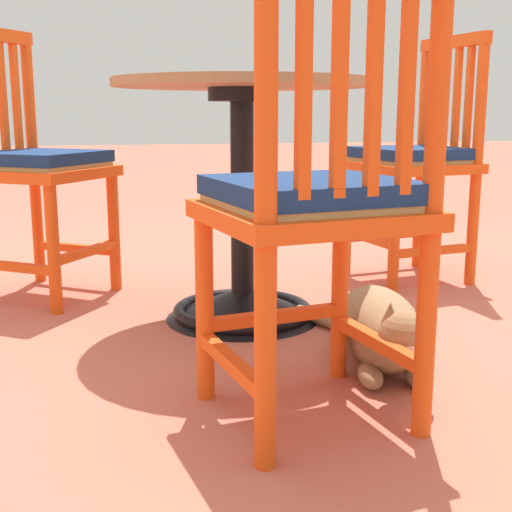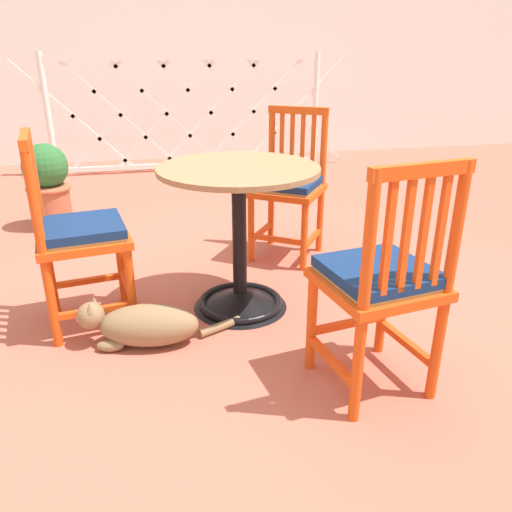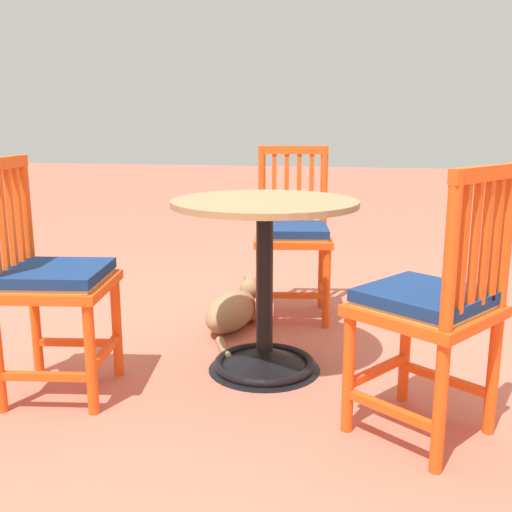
% 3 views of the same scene
% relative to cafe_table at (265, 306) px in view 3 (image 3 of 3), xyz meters
% --- Properties ---
extents(ground_plane, '(24.00, 24.00, 0.00)m').
position_rel_cafe_table_xyz_m(ground_plane, '(-0.10, -0.14, -0.28)').
color(ground_plane, '#BC604C').
extents(cafe_table, '(0.76, 0.76, 0.73)m').
position_rel_cafe_table_xyz_m(cafe_table, '(0.00, 0.00, 0.00)').
color(cafe_table, black).
rests_on(cafe_table, ground_plane).
extents(orange_chair_tucked_in, '(0.56, 0.56, 0.91)m').
position_rel_cafe_table_xyz_m(orange_chair_tucked_in, '(0.43, 0.63, 0.16)').
color(orange_chair_tucked_in, '#E04C14').
rests_on(orange_chair_tucked_in, ground_plane).
extents(orange_chair_near_fence, '(0.46, 0.46, 0.91)m').
position_rel_cafe_table_xyz_m(orange_chair_near_fence, '(-0.75, 0.01, 0.16)').
color(orange_chair_near_fence, '#E04C14').
rests_on(orange_chair_near_fence, ground_plane).
extents(orange_chair_by_planter, '(0.46, 0.46, 0.91)m').
position_rel_cafe_table_xyz_m(orange_chair_by_planter, '(0.38, -0.75, 0.16)').
color(orange_chair_by_planter, '#E04C14').
rests_on(orange_chair_by_planter, ground_plane).
extents(tabby_cat, '(0.74, 0.28, 0.23)m').
position_rel_cafe_table_xyz_m(tabby_cat, '(-0.50, -0.25, -0.19)').
color(tabby_cat, '#8E704C').
rests_on(tabby_cat, ground_plane).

